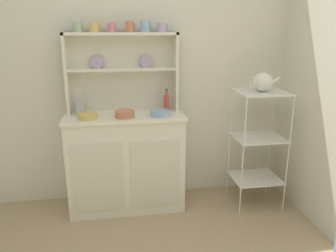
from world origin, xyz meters
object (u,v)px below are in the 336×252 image
object	(u,v)px
bowl_mixing_large	(88,116)
porcelain_teapot	(263,82)
hutch_cabinet	(126,161)
bakers_rack	(259,136)
hutch_shelf_unit	(122,66)
jam_bottle	(167,102)
utensil_jar	(79,108)
cup_sage_0	(78,27)

from	to	relation	value
bowl_mixing_large	porcelain_teapot	xyz separation A→B (m)	(1.51, -0.07, 0.26)
hutch_cabinet	bakers_rack	world-z (taller)	bakers_rack
hutch_cabinet	hutch_shelf_unit	world-z (taller)	hutch_shelf_unit
bakers_rack	jam_bottle	world-z (taller)	jam_bottle
jam_bottle	bakers_rack	bearing A→B (deg)	-15.39
hutch_shelf_unit	utensil_jar	size ratio (longest dim) A/B	4.02
hutch_cabinet	hutch_shelf_unit	size ratio (longest dim) A/B	1.07
hutch_shelf_unit	jam_bottle	xyz separation A→B (m)	(0.39, -0.08, -0.33)
hutch_cabinet	jam_bottle	distance (m)	0.65
bakers_rack	utensil_jar	world-z (taller)	utensil_jar
bowl_mixing_large	utensil_jar	world-z (taller)	utensil_jar
hutch_shelf_unit	cup_sage_0	world-z (taller)	cup_sage_0
cup_sage_0	jam_bottle	xyz separation A→B (m)	(0.74, -0.04, -0.66)
jam_bottle	utensil_jar	bearing A→B (deg)	-179.36
hutch_cabinet	utensil_jar	world-z (taller)	utensil_jar
hutch_shelf_unit	jam_bottle	distance (m)	0.51
cup_sage_0	utensil_jar	world-z (taller)	cup_sage_0
utensil_jar	porcelain_teapot	size ratio (longest dim) A/B	0.94
hutch_shelf_unit	porcelain_teapot	world-z (taller)	hutch_shelf_unit
cup_sage_0	utensil_jar	size ratio (longest dim) A/B	0.35
hutch_cabinet	bowl_mixing_large	distance (m)	0.56
hutch_shelf_unit	porcelain_teapot	distance (m)	1.25
hutch_cabinet	bowl_mixing_large	bearing A→B (deg)	-166.58
hutch_shelf_unit	bowl_mixing_large	xyz separation A→B (m)	(-0.31, -0.24, -0.38)
hutch_cabinet	jam_bottle	bearing A→B (deg)	12.51
hutch_shelf_unit	cup_sage_0	size ratio (longest dim) A/B	11.57
cup_sage_0	bowl_mixing_large	world-z (taller)	cup_sage_0
bowl_mixing_large	porcelain_teapot	bearing A→B (deg)	-2.47
bowl_mixing_large	jam_bottle	bearing A→B (deg)	12.91
bakers_rack	utensil_jar	distance (m)	1.63
hutch_shelf_unit	bowl_mixing_large	distance (m)	0.55
cup_sage_0	jam_bottle	world-z (taller)	cup_sage_0
hutch_shelf_unit	bowl_mixing_large	bearing A→B (deg)	-142.32
bowl_mixing_large	hutch_shelf_unit	bearing A→B (deg)	37.68
hutch_cabinet	porcelain_teapot	world-z (taller)	porcelain_teapot
hutch_shelf_unit	bakers_rack	size ratio (longest dim) A/B	0.90
bakers_rack	bowl_mixing_large	world-z (taller)	bakers_rack
hutch_cabinet	jam_bottle	size ratio (longest dim) A/B	5.09
hutch_cabinet	bakers_rack	bearing A→B (deg)	-6.55
bowl_mixing_large	porcelain_teapot	world-z (taller)	porcelain_teapot
hutch_shelf_unit	utensil_jar	bearing A→B (deg)	-167.48
bowl_mixing_large	hutch_cabinet	bearing A→B (deg)	13.42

